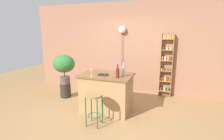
% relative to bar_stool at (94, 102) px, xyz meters
% --- Properties ---
extents(ground, '(12.00, 12.00, 0.00)m').
position_rel_bar_stool_xyz_m(ground, '(-0.01, 0.46, -0.50)').
color(ground, '#A37A4C').
extents(back_wall, '(6.40, 0.10, 2.80)m').
position_rel_bar_stool_xyz_m(back_wall, '(-0.01, 2.41, 0.90)').
color(back_wall, '#9E6B51').
rests_on(back_wall, ground).
extents(kitchen_counter, '(1.24, 0.82, 0.92)m').
position_rel_bar_stool_xyz_m(kitchen_counter, '(-0.01, 0.76, -0.04)').
color(kitchen_counter, '#A87F51').
rests_on(kitchen_counter, ground).
extents(bar_stool, '(0.35, 0.35, 0.67)m').
position_rel_bar_stool_xyz_m(bar_stool, '(0.00, 0.00, 0.00)').
color(bar_stool, '#196642').
rests_on(bar_stool, ground).
extents(spice_shelf, '(0.36, 0.15, 1.85)m').
position_rel_bar_stool_xyz_m(spice_shelf, '(1.28, 2.26, 0.46)').
color(spice_shelf, '#9E7042').
rests_on(spice_shelf, ground).
extents(plant_stool, '(0.31, 0.31, 0.41)m').
position_rel_bar_stool_xyz_m(plant_stool, '(-1.49, 1.19, -0.30)').
color(plant_stool, '#2D2823').
rests_on(plant_stool, ground).
extents(potted_plant, '(0.64, 0.57, 0.85)m').
position_rel_bar_stool_xyz_m(potted_plant, '(-1.49, 1.19, 0.46)').
color(potted_plant, '#514C47').
rests_on(potted_plant, plant_stool).
extents(bottle_wine_red, '(0.07, 0.07, 0.35)m').
position_rel_bar_stool_xyz_m(bottle_wine_red, '(0.41, 0.72, 0.54)').
color(bottle_wine_red, '#B2B2B7').
rests_on(bottle_wine_red, kitchen_counter).
extents(bottle_sauce_amber, '(0.08, 0.08, 0.29)m').
position_rel_bar_stool_xyz_m(bottle_sauce_amber, '(0.32, 0.55, 0.52)').
color(bottle_sauce_amber, '#5B2319').
rests_on(bottle_sauce_amber, kitchen_counter).
extents(wine_glass_left, '(0.07, 0.07, 0.16)m').
position_rel_bar_stool_xyz_m(wine_glass_left, '(-0.27, 0.48, 0.53)').
color(wine_glass_left, silver).
rests_on(wine_glass_left, kitchen_counter).
extents(wine_glass_center, '(0.07, 0.07, 0.16)m').
position_rel_bar_stool_xyz_m(wine_glass_center, '(0.24, 0.74, 0.53)').
color(wine_glass_center, silver).
rests_on(wine_glass_center, kitchen_counter).
extents(cookbook, '(0.22, 0.17, 0.03)m').
position_rel_bar_stool_xyz_m(cookbook, '(-0.05, 0.63, 0.43)').
color(cookbook, black).
rests_on(cookbook, kitchen_counter).
extents(pendant_globe_light, '(0.23, 0.23, 2.08)m').
position_rel_bar_stool_xyz_m(pendant_globe_light, '(-0.08, 2.30, 1.44)').
color(pendant_globe_light, black).
rests_on(pendant_globe_light, ground).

